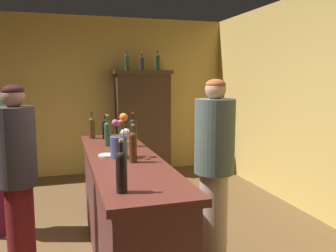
# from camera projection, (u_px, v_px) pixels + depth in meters

# --- Properties ---
(wall_back) EXTENTS (5.61, 0.12, 2.67)m
(wall_back) POSITION_uv_depth(u_px,v_px,m) (67.00, 97.00, 5.92)
(wall_back) COLOR tan
(wall_back) RESTS_ON ground
(bar_counter) EXTENTS (0.58, 2.39, 0.99)m
(bar_counter) POSITION_uv_depth(u_px,v_px,m) (124.00, 211.00, 3.06)
(bar_counter) COLOR brown
(bar_counter) RESTS_ON ground
(display_cabinet) EXTENTS (0.98, 0.43, 1.78)m
(display_cabinet) POSITION_uv_depth(u_px,v_px,m) (143.00, 121.00, 6.04)
(display_cabinet) COLOR #3E291E
(display_cabinet) RESTS_ON ground
(wine_bottle_malbec) EXTENTS (0.06, 0.06, 0.31)m
(wine_bottle_malbec) POSITION_uv_depth(u_px,v_px,m) (107.00, 132.00, 3.43)
(wine_bottle_malbec) COLOR #2B5030
(wine_bottle_malbec) RESTS_ON bar_counter
(wine_bottle_syrah) EXTENTS (0.06, 0.06, 0.31)m
(wine_bottle_syrah) POSITION_uv_depth(u_px,v_px,m) (133.00, 145.00, 2.77)
(wine_bottle_syrah) COLOR #452712
(wine_bottle_syrah) RESTS_ON bar_counter
(wine_bottle_riesling) EXTENTS (0.06, 0.06, 0.27)m
(wine_bottle_riesling) POSITION_uv_depth(u_px,v_px,m) (105.00, 127.00, 3.89)
(wine_bottle_riesling) COLOR black
(wine_bottle_riesling) RESTS_ON bar_counter
(wine_bottle_merlot) EXTENTS (0.07, 0.07, 0.32)m
(wine_bottle_merlot) POSITION_uv_depth(u_px,v_px,m) (122.00, 169.00, 2.04)
(wine_bottle_merlot) COLOR black
(wine_bottle_merlot) RESTS_ON bar_counter
(wine_bottle_pinot) EXTENTS (0.07, 0.07, 0.34)m
(wine_bottle_pinot) POSITION_uv_depth(u_px,v_px,m) (133.00, 131.00, 3.42)
(wine_bottle_pinot) COLOR black
(wine_bottle_pinot) RESTS_ON bar_counter
(wine_bottle_rose) EXTENTS (0.07, 0.07, 0.29)m
(wine_bottle_rose) POSITION_uv_depth(u_px,v_px,m) (92.00, 127.00, 3.87)
(wine_bottle_rose) COLOR #463418
(wine_bottle_rose) RESTS_ON bar_counter
(wine_glass_front) EXTENTS (0.08, 0.08, 0.14)m
(wine_glass_front) POSITION_uv_depth(u_px,v_px,m) (126.00, 132.00, 3.69)
(wine_glass_front) COLOR white
(wine_glass_front) RESTS_ON bar_counter
(wine_glass_mid) EXTENTS (0.07, 0.07, 0.15)m
(wine_glass_mid) POSITION_uv_depth(u_px,v_px,m) (123.00, 134.00, 3.56)
(wine_glass_mid) COLOR white
(wine_glass_mid) RESTS_ON bar_counter
(flower_arrangement) EXTENTS (0.15, 0.16, 0.37)m
(flower_arrangement) POSITION_uv_depth(u_px,v_px,m) (119.00, 143.00, 2.93)
(flower_arrangement) COLOR #394B72
(flower_arrangement) RESTS_ON bar_counter
(cheese_plate) EXTENTS (0.14, 0.14, 0.01)m
(cheese_plate) POSITION_uv_depth(u_px,v_px,m) (107.00, 155.00, 3.02)
(cheese_plate) COLOR white
(cheese_plate) RESTS_ON bar_counter
(display_bottle_left) EXTENTS (0.07, 0.07, 0.33)m
(display_bottle_left) POSITION_uv_depth(u_px,v_px,m) (127.00, 61.00, 5.82)
(display_bottle_left) COLOR #2D452F
(display_bottle_left) RESTS_ON display_cabinet
(display_bottle_midleft) EXTENTS (0.06, 0.06, 0.30)m
(display_bottle_midleft) POSITION_uv_depth(u_px,v_px,m) (142.00, 63.00, 5.90)
(display_bottle_midleft) COLOR #232832
(display_bottle_midleft) RESTS_ON display_cabinet
(display_bottle_center) EXTENTS (0.07, 0.07, 0.34)m
(display_bottle_center) POSITION_uv_depth(u_px,v_px,m) (157.00, 62.00, 5.98)
(display_bottle_center) COLOR #1E3920
(display_bottle_center) RESTS_ON display_cabinet
(patron_in_grey) EXTENTS (0.31, 0.31, 1.60)m
(patron_in_grey) POSITION_uv_depth(u_px,v_px,m) (18.00, 175.00, 2.80)
(patron_in_grey) COLOR maroon
(patron_in_grey) RESTS_ON ground
(bartender) EXTENTS (0.34, 0.34, 1.64)m
(bartender) POSITION_uv_depth(u_px,v_px,m) (214.00, 167.00, 2.96)
(bartender) COLOR tan
(bartender) RESTS_ON ground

